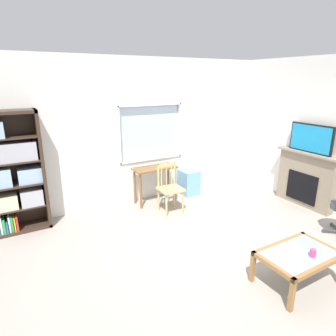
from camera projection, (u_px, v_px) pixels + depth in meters
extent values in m
cube|color=#9E9389|center=(201.00, 250.00, 4.27)|extent=(6.56, 5.43, 0.02)
cube|color=silver|center=(138.00, 180.00, 5.98)|extent=(5.56, 0.12, 0.81)
cube|color=silver|center=(135.00, 81.00, 5.41)|extent=(5.56, 0.12, 0.87)
cube|color=silver|center=(51.00, 142.00, 4.95)|extent=(2.40, 0.12, 1.11)
cube|color=silver|center=(212.00, 126.00, 6.59)|extent=(1.82, 0.12, 1.11)
cube|color=silver|center=(149.00, 132.00, 5.85)|extent=(1.33, 0.02, 1.11)
cube|color=white|center=(151.00, 159.00, 5.95)|extent=(1.39, 0.06, 0.03)
cube|color=white|center=(151.00, 105.00, 5.63)|extent=(1.39, 0.06, 0.03)
cube|color=white|center=(119.00, 136.00, 5.48)|extent=(0.03, 0.06, 1.11)
cube|color=white|center=(180.00, 130.00, 6.11)|extent=(0.03, 0.06, 1.11)
cube|color=silver|center=(333.00, 137.00, 5.21)|extent=(0.12, 4.63, 2.79)
cube|color=#38281E|center=(42.00, 169.00, 4.76)|extent=(0.05, 0.38, 1.94)
cube|color=#38281E|center=(3.00, 112.00, 4.28)|extent=(0.90, 0.38, 0.05)
cube|color=#38281E|center=(22.00, 228.00, 4.84)|extent=(0.90, 0.38, 0.05)
cube|color=#38281E|center=(13.00, 170.00, 4.71)|extent=(0.90, 0.02, 1.94)
cube|color=#38281E|center=(19.00, 207.00, 4.72)|extent=(0.85, 0.36, 0.02)
cube|color=#38281E|center=(15.00, 185.00, 4.61)|extent=(0.85, 0.36, 0.02)
cube|color=#38281E|center=(11.00, 162.00, 4.50)|extent=(0.85, 0.36, 0.02)
cube|color=#38281E|center=(7.00, 138.00, 4.39)|extent=(0.85, 0.36, 0.02)
cube|color=beige|center=(4.00, 202.00, 4.59)|extent=(0.39, 0.31, 0.23)
cube|color=#B2B2BC|center=(32.00, 196.00, 4.77)|extent=(0.33, 0.32, 0.26)
cube|color=#9EBCDB|center=(30.00, 175.00, 4.67)|extent=(0.35, 0.27, 0.24)
cube|color=#B2B2BC|center=(10.00, 152.00, 4.45)|extent=(0.74, 0.30, 0.29)
cube|color=white|center=(1.00, 223.00, 4.64)|extent=(0.03, 0.28, 0.27)
cube|color=green|center=(4.00, 224.00, 4.66)|extent=(0.04, 0.29, 0.23)
cube|color=#286BB2|center=(7.00, 225.00, 4.69)|extent=(0.03, 0.30, 0.18)
cube|color=white|center=(9.00, 222.00, 4.69)|extent=(0.03, 0.27, 0.26)
cube|color=green|center=(12.00, 222.00, 4.71)|extent=(0.03, 0.25, 0.25)
cube|color=yellow|center=(14.00, 222.00, 4.73)|extent=(0.02, 0.29, 0.23)
cube|color=red|center=(17.00, 221.00, 4.75)|extent=(0.03, 0.30, 0.24)
cube|color=brown|center=(155.00, 168.00, 5.71)|extent=(0.85, 0.38, 0.03)
cylinder|color=brown|center=(141.00, 191.00, 5.52)|extent=(0.04, 0.04, 0.70)
cylinder|color=brown|center=(175.00, 184.00, 5.87)|extent=(0.04, 0.04, 0.70)
cylinder|color=brown|center=(135.00, 187.00, 5.75)|extent=(0.04, 0.04, 0.70)
cylinder|color=brown|center=(168.00, 180.00, 6.11)|extent=(0.04, 0.04, 0.70)
cube|color=tan|center=(171.00, 189.00, 5.35)|extent=(0.43, 0.41, 0.04)
cylinder|color=tan|center=(166.00, 206.00, 5.20)|extent=(0.04, 0.04, 0.43)
cylinder|color=tan|center=(183.00, 202.00, 5.36)|extent=(0.04, 0.04, 0.43)
cylinder|color=tan|center=(159.00, 200.00, 5.47)|extent=(0.04, 0.04, 0.43)
cylinder|color=tan|center=(174.00, 196.00, 5.63)|extent=(0.04, 0.04, 0.43)
cylinder|color=tan|center=(158.00, 177.00, 5.34)|extent=(0.04, 0.04, 0.45)
cylinder|color=tan|center=(175.00, 174.00, 5.49)|extent=(0.04, 0.04, 0.45)
cube|color=tan|center=(167.00, 165.00, 5.36)|extent=(0.36, 0.05, 0.06)
cylinder|color=tan|center=(162.00, 178.00, 5.38)|extent=(0.02, 0.02, 0.35)
cylinder|color=tan|center=(167.00, 177.00, 5.42)|extent=(0.02, 0.02, 0.35)
cylinder|color=tan|center=(172.00, 176.00, 5.47)|extent=(0.02, 0.02, 0.35)
cube|color=#72ADDB|center=(189.00, 182.00, 6.28)|extent=(0.35, 0.40, 0.52)
cube|color=gray|center=(306.00, 180.00, 5.64)|extent=(0.18, 1.14, 1.03)
cube|color=black|center=(302.00, 187.00, 5.64)|extent=(0.03, 0.63, 0.57)
cube|color=gray|center=(309.00, 153.00, 5.48)|extent=(0.26, 1.24, 0.04)
cube|color=black|center=(311.00, 138.00, 5.39)|extent=(0.05, 0.84, 0.53)
cube|color=#198CCC|center=(310.00, 138.00, 5.38)|extent=(0.01, 0.79, 0.48)
cube|color=#38383D|center=(333.00, 232.00, 4.71)|extent=(0.23, 0.22, 0.03)
cylinder|color=#38383D|center=(323.00, 231.00, 4.74)|extent=(0.05, 0.05, 0.05)
cylinder|color=#38383D|center=(332.00, 224.00, 4.94)|extent=(0.05, 0.05, 0.05)
cube|color=#8C9E99|center=(299.00, 253.00, 3.47)|extent=(0.85, 0.51, 0.02)
cube|color=olive|center=(321.00, 267.00, 3.24)|extent=(0.95, 0.05, 0.05)
cube|color=olive|center=(280.00, 244.00, 3.71)|extent=(0.95, 0.05, 0.05)
cube|color=olive|center=(273.00, 266.00, 3.26)|extent=(0.05, 0.61, 0.05)
cube|color=olive|center=(322.00, 244.00, 3.69)|extent=(0.05, 0.61, 0.05)
cube|color=olive|center=(292.00, 297.00, 3.09)|extent=(0.05, 0.05, 0.36)
cube|color=olive|center=(252.00, 268.00, 3.55)|extent=(0.05, 0.05, 0.36)
cube|color=olive|center=(301.00, 248.00, 3.98)|extent=(0.05, 0.05, 0.36)
cylinder|color=#DB3D84|center=(313.00, 253.00, 3.39)|extent=(0.07, 0.07, 0.09)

